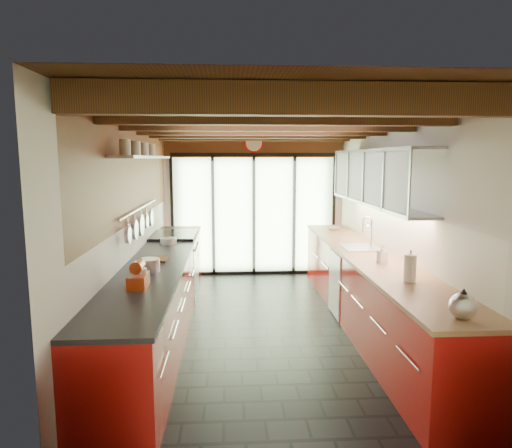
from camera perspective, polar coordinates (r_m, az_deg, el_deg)
The scene contains 18 objects.
ground at distance 5.78m, azimuth 1.22°, elevation -12.92°, with size 5.50×5.50×0.00m, color black.
room_shell at distance 5.41m, azimuth 1.28°, elevation 3.63°, with size 5.50×5.50×5.50m.
ceiling_beams at distance 5.78m, azimuth 0.99°, elevation 11.94°, with size 3.14×5.06×4.90m.
glass_door at distance 8.09m, azimuth -0.27°, elevation 5.20°, with size 2.95×0.10×2.90m.
left_counter at distance 5.68m, azimuth -11.84°, elevation -8.59°, with size 0.68×5.00×0.92m.
range_stove at distance 7.07m, azimuth -10.13°, elevation -5.13°, with size 0.66×0.90×0.97m.
right_counter at distance 5.87m, azimuth 13.85°, elevation -8.09°, with size 0.68×5.00×0.92m.
sink_assembly at distance 6.13m, azimuth 13.03°, elevation -2.57°, with size 0.45×0.52×0.43m.
upper_cabinets_right at distance 5.98m, azimuth 14.90°, elevation 5.68°, with size 0.34×3.00×3.00m.
left_wall_fixtures at distance 5.66m, azimuth -13.93°, elevation 5.54°, with size 0.28×2.60×0.96m.
stand_mixer at distance 4.31m, azimuth -14.49°, elevation -6.35°, with size 0.16×0.28×0.26m.
pot_large at distance 4.87m, azimuth -13.18°, elevation -5.03°, with size 0.21×0.21×0.14m, color silver.
pot_small at distance 6.35m, azimuth -10.87°, elevation -2.12°, with size 0.22×0.22×0.09m, color silver.
cutting_board at distance 5.39m, azimuth -12.21°, elevation -4.31°, with size 0.22×0.31×0.03m, color brown.
kettle at distance 3.72m, azimuth 24.47°, elevation -9.14°, with size 0.22×0.26×0.24m.
paper_towel at distance 4.58m, azimuth 18.69°, elevation -5.28°, with size 0.14×0.14×0.31m.
soap_bottle at distance 5.31m, azimuth 15.51°, elevation -3.65°, with size 0.09×0.09×0.20m, color silver.
bowl at distance 7.58m, azimuth 9.69°, elevation -0.57°, with size 0.19×0.19×0.05m, color silver.
Camera 1 is at (-0.44, -5.38, 2.09)m, focal length 32.00 mm.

